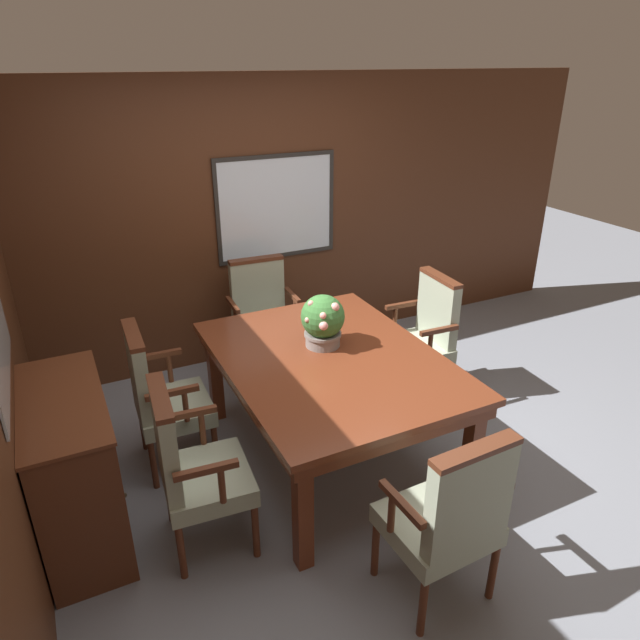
{
  "coord_description": "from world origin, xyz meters",
  "views": [
    {
      "loc": [
        -1.51,
        -2.71,
        2.55
      ],
      "look_at": [
        -0.01,
        0.33,
        0.98
      ],
      "focal_mm": 32.0,
      "sensor_mm": 36.0,
      "label": 1
    }
  ],
  "objects_px": {
    "chair_head_near": "(450,515)",
    "sideboard_cabinet": "(75,468)",
    "chair_right_far": "(424,333)",
    "dining_table": "(330,369)",
    "chair_left_far": "(160,394)",
    "chair_left_near": "(191,464)",
    "potted_plant": "(323,321)",
    "chair_head_far": "(262,314)"
  },
  "relations": [
    {
      "from": "dining_table",
      "to": "chair_right_far",
      "type": "distance_m",
      "value": 1.12
    },
    {
      "from": "chair_right_far",
      "to": "chair_head_near",
      "type": "height_order",
      "value": "same"
    },
    {
      "from": "chair_right_far",
      "to": "sideboard_cabinet",
      "type": "xyz_separation_m",
      "value": [
        -2.65,
        -0.39,
        -0.1
      ]
    },
    {
      "from": "sideboard_cabinet",
      "to": "chair_head_near",
      "type": "bearing_deg",
      "value": -39.24
    },
    {
      "from": "chair_left_near",
      "to": "chair_head_far",
      "type": "bearing_deg",
      "value": -27.27
    },
    {
      "from": "chair_head_near",
      "to": "sideboard_cabinet",
      "type": "distance_m",
      "value": 2.05
    },
    {
      "from": "dining_table",
      "to": "chair_head_near",
      "type": "xyz_separation_m",
      "value": [
        -0.02,
        -1.29,
        -0.14
      ]
    },
    {
      "from": "potted_plant",
      "to": "sideboard_cabinet",
      "type": "xyz_separation_m",
      "value": [
        -1.63,
        -0.16,
        -0.51
      ]
    },
    {
      "from": "dining_table",
      "to": "chair_head_far",
      "type": "relative_size",
      "value": 1.75
    },
    {
      "from": "dining_table",
      "to": "chair_head_far",
      "type": "xyz_separation_m",
      "value": [
        0.02,
        1.3,
        -0.14
      ]
    },
    {
      "from": "chair_left_near",
      "to": "potted_plant",
      "type": "distance_m",
      "value": 1.26
    },
    {
      "from": "chair_right_far",
      "to": "chair_head_far",
      "type": "bearing_deg",
      "value": -128.62
    },
    {
      "from": "chair_right_far",
      "to": "sideboard_cabinet",
      "type": "relative_size",
      "value": 0.98
    },
    {
      "from": "chair_left_near",
      "to": "chair_left_far",
      "type": "distance_m",
      "value": 0.79
    },
    {
      "from": "chair_left_near",
      "to": "dining_table",
      "type": "bearing_deg",
      "value": -65.2
    },
    {
      "from": "chair_head_far",
      "to": "chair_head_near",
      "type": "bearing_deg",
      "value": -87.61
    },
    {
      "from": "chair_right_far",
      "to": "sideboard_cabinet",
      "type": "distance_m",
      "value": 2.68
    },
    {
      "from": "chair_right_far",
      "to": "chair_head_near",
      "type": "distance_m",
      "value": 1.99
    },
    {
      "from": "chair_left_far",
      "to": "sideboard_cabinet",
      "type": "distance_m",
      "value": 0.71
    },
    {
      "from": "potted_plant",
      "to": "chair_right_far",
      "type": "bearing_deg",
      "value": 12.68
    },
    {
      "from": "potted_plant",
      "to": "chair_left_near",
      "type": "bearing_deg",
      "value": -152.94
    },
    {
      "from": "chair_head_near",
      "to": "chair_left_near",
      "type": "bearing_deg",
      "value": -44.12
    },
    {
      "from": "dining_table",
      "to": "chair_head_far",
      "type": "bearing_deg",
      "value": 89.16
    },
    {
      "from": "chair_right_far",
      "to": "chair_left_near",
      "type": "bearing_deg",
      "value": -66.57
    },
    {
      "from": "dining_table",
      "to": "chair_left_near",
      "type": "xyz_separation_m",
      "value": [
        -1.04,
        -0.38,
        -0.14
      ]
    },
    {
      "from": "chair_head_far",
      "to": "sideboard_cabinet",
      "type": "bearing_deg",
      "value": -138.1
    },
    {
      "from": "chair_head_far",
      "to": "dining_table",
      "type": "bearing_deg",
      "value": -87.66
    },
    {
      "from": "chair_right_far",
      "to": "chair_left_far",
      "type": "height_order",
      "value": "same"
    },
    {
      "from": "chair_head_near",
      "to": "sideboard_cabinet",
      "type": "relative_size",
      "value": 0.98
    },
    {
      "from": "chair_left_near",
      "to": "chair_right_far",
      "type": "bearing_deg",
      "value": -64.8
    },
    {
      "from": "chair_head_far",
      "to": "chair_left_near",
      "type": "bearing_deg",
      "value": -118.93
    },
    {
      "from": "dining_table",
      "to": "chair_right_far",
      "type": "bearing_deg",
      "value": 20.77
    },
    {
      "from": "chair_right_far",
      "to": "chair_head_near",
      "type": "xyz_separation_m",
      "value": [
        -1.06,
        -1.69,
        0.0
      ]
    },
    {
      "from": "chair_head_near",
      "to": "sideboard_cabinet",
      "type": "height_order",
      "value": "chair_head_near"
    },
    {
      "from": "sideboard_cabinet",
      "to": "chair_left_far",
      "type": "bearing_deg",
      "value": 35.51
    },
    {
      "from": "dining_table",
      "to": "potted_plant",
      "type": "distance_m",
      "value": 0.32
    },
    {
      "from": "sideboard_cabinet",
      "to": "chair_right_far",
      "type": "bearing_deg",
      "value": 8.42
    },
    {
      "from": "chair_right_far",
      "to": "potted_plant",
      "type": "height_order",
      "value": "potted_plant"
    },
    {
      "from": "chair_left_near",
      "to": "sideboard_cabinet",
      "type": "xyz_separation_m",
      "value": [
        -0.57,
        0.38,
        -0.1
      ]
    },
    {
      "from": "chair_right_far",
      "to": "chair_left_near",
      "type": "xyz_separation_m",
      "value": [
        -2.08,
        -0.77,
        0.0
      ]
    },
    {
      "from": "chair_right_far",
      "to": "chair_left_near",
      "type": "distance_m",
      "value": 2.22
    },
    {
      "from": "dining_table",
      "to": "chair_left_far",
      "type": "height_order",
      "value": "chair_left_far"
    }
  ]
}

